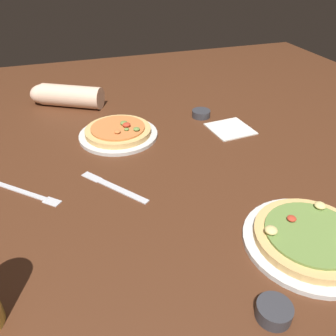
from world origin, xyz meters
TOP-DOWN VIEW (x-y plane):
  - ground_plane at (0.00, 0.00)m, footprint 2.40×2.40m
  - pizza_plate_near at (0.21, -0.35)m, footprint 0.29×0.29m
  - pizza_plate_far at (-0.09, 0.26)m, footprint 0.26×0.26m
  - ramekin_sauce at (0.04, -0.48)m, footprint 0.06×0.06m
  - ramekin_butter at (0.24, 0.32)m, footprint 0.07×0.07m
  - napkin_folded at (0.29, 0.19)m, footprint 0.15×0.15m
  - fork_left at (-0.38, 0.03)m, footprint 0.17×0.16m
  - knife_right at (-0.16, -0.01)m, footprint 0.15×0.19m
  - diner_arm at (-0.24, 0.59)m, footprint 0.28×0.20m

SIDE VIEW (x-z plane):
  - ground_plane at x=0.00m, z-range -0.03..0.00m
  - fork_left at x=-0.38m, z-range 0.00..0.01m
  - knife_right at x=-0.16m, z-range 0.00..0.01m
  - napkin_folded at x=0.29m, z-range 0.00..0.01m
  - ramekin_butter at x=0.24m, z-range 0.00..0.03m
  - ramekin_sauce at x=0.04m, z-range 0.00..0.03m
  - pizza_plate_far at x=-0.09m, z-range -0.01..0.04m
  - pizza_plate_near at x=0.21m, z-range -0.01..0.04m
  - diner_arm at x=-0.24m, z-range 0.00..0.08m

